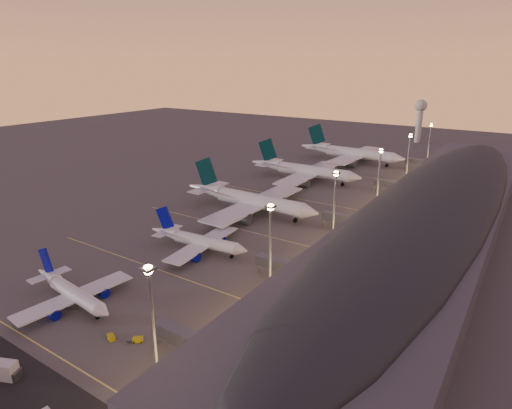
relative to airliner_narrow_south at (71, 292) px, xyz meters
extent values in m
plane|color=#464340|center=(4.94, 30.29, -3.14)|extent=(700.00, 700.00, 0.00)
cylinder|color=silver|center=(2.93, -0.31, 0.06)|extent=(21.24, 5.75, 3.57)
cone|color=silver|center=(15.04, -1.59, 0.06)|extent=(3.74, 3.91, 3.57)
cone|color=silver|center=(-12.21, 1.29, 0.50)|extent=(9.80, 4.55, 3.57)
cube|color=silver|center=(1.92, -0.20, -0.57)|extent=(9.21, 30.55, 0.39)
cylinder|color=#070A87|center=(3.29, 6.31, -1.77)|extent=(4.99, 3.16, 2.68)
cylinder|color=#070A87|center=(1.90, -6.85, -1.77)|extent=(4.99, 3.16, 2.68)
cube|color=#070A87|center=(-11.74, 1.24, 5.13)|extent=(6.56, 1.22, 7.75)
cube|color=silver|center=(-11.07, 1.17, 1.04)|extent=(4.50, 11.12, 0.25)
cylinder|color=black|center=(11.69, -1.23, -2.43)|extent=(0.31, 0.31, 1.41)
cylinder|color=black|center=(11.69, -1.23, -2.64)|extent=(1.06, 0.73, 1.00)
cylinder|color=black|center=(1.51, 2.35, -2.43)|extent=(0.31, 0.31, 1.41)
cylinder|color=black|center=(1.51, 2.35, -2.64)|extent=(1.06, 0.73, 1.00)
cylinder|color=black|center=(0.99, -2.62, -2.43)|extent=(0.31, 0.31, 1.41)
cylinder|color=black|center=(0.99, -2.62, -2.64)|extent=(1.06, 0.73, 1.00)
cylinder|color=silver|center=(8.89, 42.80, 0.38)|extent=(23.38, 6.14, 3.93)
cone|color=silver|center=(22.25, 44.09, 0.38)|extent=(4.09, 4.27, 3.93)
cone|color=silver|center=(-7.80, 41.18, 0.87)|extent=(10.76, 4.92, 3.93)
cube|color=silver|center=(7.78, 42.69, -0.31)|extent=(9.87, 33.62, 0.43)
cylinder|color=#070A87|center=(7.82, 50.01, -1.64)|extent=(5.48, 3.44, 2.95)
cylinder|color=#070A87|center=(9.23, 35.51, -1.64)|extent=(5.48, 3.44, 2.95)
cube|color=#070A87|center=(-7.28, 41.23, 5.97)|extent=(7.23, 1.28, 8.53)
cube|color=silver|center=(-6.54, 41.30, 1.46)|extent=(4.86, 12.23, 0.28)
cylinder|color=black|center=(18.55, 43.73, -2.36)|extent=(0.34, 0.34, 1.55)
cylinder|color=black|center=(18.55, 43.73, -2.59)|extent=(1.16, 0.79, 1.10)
cylinder|color=black|center=(6.77, 45.36, -2.36)|extent=(0.34, 0.34, 1.55)
cylinder|color=black|center=(6.77, 45.36, -2.59)|extent=(1.16, 0.79, 1.10)
cylinder|color=black|center=(7.31, 39.87, -2.36)|extent=(0.34, 0.34, 1.55)
cylinder|color=black|center=(7.31, 39.87, -2.59)|extent=(1.16, 0.79, 1.10)
cylinder|color=silver|center=(3.47, 83.24, 2.25)|extent=(39.67, 6.56, 5.99)
cone|color=silver|center=(26.45, 82.91, 2.25)|extent=(6.47, 6.08, 5.99)
cone|color=silver|center=(-25.26, 83.65, 3.00)|extent=(17.96, 6.24, 5.99)
cube|color=silver|center=(1.55, 83.27, 1.20)|extent=(12.32, 58.02, 0.66)
cylinder|color=#585A5F|center=(3.01, 95.98, -0.82)|extent=(9.00, 4.62, 4.49)
cylinder|color=#585A5F|center=(2.64, 70.52, -0.82)|extent=(9.00, 4.62, 4.49)
cube|color=#06282B|center=(-24.37, 83.64, 10.73)|extent=(11.82, 1.07, 13.28)
cube|color=silver|center=(-23.09, 83.62, 3.89)|extent=(6.68, 20.92, 0.42)
cylinder|color=black|center=(20.09, 83.00, -1.94)|extent=(0.49, 0.49, 2.39)
cylinder|color=black|center=(20.09, 83.00, -2.30)|extent=(1.69, 1.07, 1.68)
cylinder|color=black|center=(0.33, 87.48, -1.94)|extent=(0.49, 0.49, 2.39)
cylinder|color=black|center=(0.33, 87.48, -2.30)|extent=(1.69, 1.07, 1.68)
cylinder|color=black|center=(0.21, 79.10, -1.94)|extent=(0.49, 0.49, 2.39)
cylinder|color=black|center=(0.21, 79.10, -2.30)|extent=(1.69, 1.07, 1.68)
cylinder|color=silver|center=(-1.16, 141.08, 2.18)|extent=(39.15, 6.47, 5.91)
cone|color=silver|center=(21.52, 141.41, 2.18)|extent=(6.39, 6.00, 5.91)
cone|color=silver|center=(-29.51, 140.68, 2.92)|extent=(17.73, 6.16, 5.91)
cube|color=silver|center=(-3.05, 141.06, 1.14)|extent=(12.16, 57.26, 0.65)
cylinder|color=#585A5F|center=(-1.97, 153.64, -0.85)|extent=(8.88, 4.56, 4.43)
cylinder|color=#585A5F|center=(-1.61, 128.51, -0.85)|extent=(8.88, 4.56, 4.43)
cube|color=#06282B|center=(-28.63, 140.69, 10.55)|extent=(11.66, 1.05, 13.11)
cube|color=silver|center=(-27.37, 140.71, 3.80)|extent=(6.59, 20.65, 0.41)
cylinder|color=black|center=(15.25, 141.32, -1.96)|extent=(0.48, 0.48, 2.36)
cylinder|color=black|center=(15.25, 141.32, -2.31)|extent=(1.67, 1.06, 1.65)
cylinder|color=black|center=(-4.37, 145.17, -1.96)|extent=(0.48, 0.48, 2.36)
cylinder|color=black|center=(-4.37, 145.17, -2.31)|extent=(1.67, 1.06, 1.65)
cylinder|color=black|center=(-4.25, 136.90, -1.96)|extent=(0.48, 0.48, 2.36)
cylinder|color=black|center=(-4.25, 136.90, -2.31)|extent=(1.67, 1.06, 1.65)
cylinder|color=silver|center=(3.14, 195.83, 2.61)|extent=(42.50, 8.30, 6.39)
cone|color=silver|center=(27.65, 194.72, 2.61)|extent=(7.10, 6.69, 6.39)
cone|color=silver|center=(-27.50, 197.22, 3.41)|extent=(19.35, 7.25, 6.39)
cube|color=silver|center=(1.10, 195.92, 1.49)|extent=(15.05, 62.26, 0.70)
cylinder|color=#585A5F|center=(3.08, 209.44, -0.66)|extent=(9.75, 5.22, 4.79)
cylinder|color=#585A5F|center=(1.85, 182.29, -0.66)|extent=(9.75, 5.22, 4.79)
cube|color=#06282B|center=(-26.55, 197.18, 11.66)|extent=(12.63, 1.53, 14.18)
cube|color=silver|center=(-25.18, 197.11, 4.37)|extent=(7.82, 22.52, 0.45)
cylinder|color=black|center=(20.87, 195.03, -1.86)|extent=(0.53, 0.53, 2.56)
cylinder|color=black|center=(20.87, 195.03, -2.24)|extent=(1.84, 1.20, 1.79)
cylinder|color=black|center=(-0.06, 200.45, -1.86)|extent=(0.53, 0.53, 2.56)
cylinder|color=black|center=(-0.06, 200.45, -2.24)|extent=(1.84, 1.20, 1.79)
cylinder|color=black|center=(-0.47, 191.52, -1.86)|extent=(0.53, 0.53, 2.56)
cylinder|color=black|center=(-0.47, 191.52, -2.24)|extent=(1.84, 1.20, 1.79)
cube|color=#47474C|center=(66.94, 102.79, 2.86)|extent=(40.00, 255.00, 12.00)
ellipsoid|color=#202426|center=(66.94, 102.79, 8.86)|extent=(39.00, 253.00, 10.92)
cube|color=#FAB85E|center=(46.74, 102.79, 1.86)|extent=(0.40, 244.80, 8.00)
cube|color=#585A5F|center=(38.94, 0.29, 1.36)|extent=(16.00, 3.20, 3.00)
cylinder|color=gray|center=(30.94, 0.29, -0.94)|extent=(0.70, 0.70, 4.40)
cube|color=#585A5F|center=(38.94, 40.29, 1.36)|extent=(16.00, 3.20, 3.00)
cylinder|color=gray|center=(30.94, 40.29, -0.94)|extent=(0.70, 0.70, 4.40)
cube|color=#585A5F|center=(38.94, 85.29, 1.36)|extent=(16.00, 3.20, 3.00)
cylinder|color=gray|center=(30.94, 85.29, -0.94)|extent=(0.70, 0.70, 4.40)
cube|color=#585A5F|center=(38.94, 142.29, 1.36)|extent=(16.00, 3.20, 3.00)
cylinder|color=gray|center=(30.94, 142.29, -0.94)|extent=(0.70, 0.70, 4.40)
cube|color=#585A5F|center=(38.94, 198.29, 1.36)|extent=(16.00, 3.20, 3.00)
cylinder|color=gray|center=(30.94, 198.29, -0.94)|extent=(0.70, 0.70, 4.40)
cylinder|color=gray|center=(40.94, -9.71, 9.36)|extent=(0.70, 0.70, 25.00)
cube|color=gray|center=(40.94, -9.71, 22.06)|extent=(2.20, 2.20, 0.50)
sphere|color=#FFBC63|center=(40.94, -9.71, 21.86)|extent=(1.80, 1.80, 1.80)
cylinder|color=gray|center=(40.94, 30.29, 9.36)|extent=(0.70, 0.70, 25.00)
cube|color=gray|center=(40.94, 30.29, 22.06)|extent=(2.20, 2.20, 0.50)
sphere|color=#FFBC63|center=(40.94, 30.29, 21.86)|extent=(1.80, 1.80, 1.80)
cylinder|color=gray|center=(40.94, 70.29, 9.36)|extent=(0.70, 0.70, 25.00)
cube|color=gray|center=(40.94, 70.29, 22.06)|extent=(2.20, 2.20, 0.50)
sphere|color=#FFBC63|center=(40.94, 70.29, 21.86)|extent=(1.80, 1.80, 1.80)
cylinder|color=gray|center=(40.94, 115.29, 9.36)|extent=(0.70, 0.70, 25.00)
cube|color=gray|center=(40.94, 115.29, 22.06)|extent=(2.20, 2.20, 0.50)
sphere|color=#FFBC63|center=(40.94, 115.29, 21.86)|extent=(1.80, 1.80, 1.80)
cylinder|color=gray|center=(40.94, 160.29, 9.36)|extent=(0.70, 0.70, 25.00)
cube|color=gray|center=(40.94, 160.29, 22.06)|extent=(2.20, 2.20, 0.50)
sphere|color=#FFBC63|center=(40.94, 160.29, 21.86)|extent=(1.80, 1.80, 1.80)
cylinder|color=gray|center=(40.94, 205.29, 9.36)|extent=(0.70, 0.70, 25.00)
cube|color=gray|center=(40.94, 205.29, 22.06)|extent=(2.20, 2.20, 0.50)
sphere|color=#FFBC63|center=(40.94, 205.29, 21.86)|extent=(1.80, 1.80, 1.80)
cylinder|color=silver|center=(14.94, 290.29, 9.86)|extent=(4.40, 4.40, 26.00)
sphere|color=silver|center=(14.94, 290.29, 24.86)|extent=(9.00, 9.00, 9.00)
cube|color=#D8C659|center=(4.94, -14.71, -3.13)|extent=(90.00, 0.36, 0.00)
cube|color=#D8C659|center=(4.94, 25.29, -3.13)|extent=(90.00, 0.36, 0.00)
cube|color=#D8C659|center=(4.94, 65.29, -3.13)|extent=(90.00, 0.36, 0.00)
cube|color=#D8C659|center=(4.94, 110.29, -3.13)|extent=(90.00, 0.36, 0.00)
cube|color=#D8C659|center=(4.94, 165.29, -3.13)|extent=(90.00, 0.36, 0.00)
cube|color=gold|center=(20.96, -4.64, -2.64)|extent=(2.54, 2.14, 0.99)
cube|color=#585A5F|center=(19.49, -3.96, -2.78)|extent=(1.64, 1.60, 0.72)
cylinder|color=black|center=(21.99, -4.36, -2.94)|extent=(0.43, 0.31, 0.40)
cylinder|color=black|center=(21.42, -5.59, -2.94)|extent=(0.43, 0.31, 0.40)
cylinder|color=black|center=(20.51, -3.68, -2.94)|extent=(0.43, 0.31, 0.40)
cylinder|color=black|center=(19.94, -4.91, -2.94)|extent=(0.43, 0.31, 0.40)
cube|color=gold|center=(26.58, -1.89, -2.64)|extent=(2.53, 2.39, 0.99)
cube|color=#585A5F|center=(25.30, -2.88, -2.78)|extent=(1.71, 1.69, 0.72)
cylinder|color=black|center=(26.81, -0.86, -2.94)|extent=(0.41, 0.37, 0.40)
cylinder|color=black|center=(27.63, -1.93, -2.94)|extent=(0.41, 0.37, 0.40)
cylinder|color=black|center=(25.53, -1.86, -2.94)|extent=(0.41, 0.37, 0.40)
cylinder|color=black|center=(26.35, -2.92, -2.94)|extent=(0.41, 0.37, 0.40)
cube|color=silver|center=(13.40, -24.28, -1.36)|extent=(6.29, 4.60, 3.56)
cube|color=#585A5F|center=(15.71, -23.28, -2.20)|extent=(2.65, 2.86, 1.89)
camera|label=1|loc=(92.60, -54.43, 55.42)|focal=30.00mm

